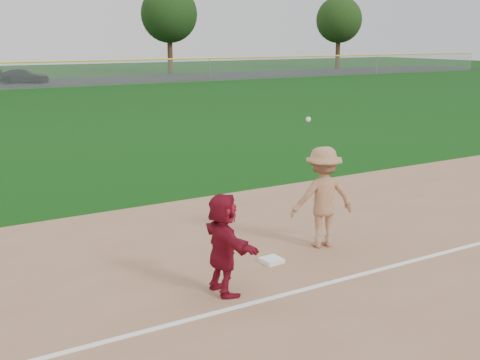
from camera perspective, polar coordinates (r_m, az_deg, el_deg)
ground at (r=10.37m, az=4.32°, el=-8.67°), size 160.00×160.00×0.00m
foul_line at (r=9.78m, az=7.07°, el=-10.01°), size 60.00×0.10×0.01m
first_base at (r=10.70m, az=3.01°, el=-7.61°), size 0.36×0.36×0.08m
base_runner at (r=9.22m, az=-1.59°, el=-6.07°), size 0.54×1.50×1.60m
car_right at (r=54.90m, az=-19.86°, el=9.26°), size 4.50×3.05×1.21m
first_base_play at (r=11.35m, az=7.85°, el=-1.62°), size 1.37×1.00×2.52m
tree_3 at (r=66.64m, az=-6.75°, el=15.33°), size 6.00×6.00×9.19m
tree_4 at (r=77.11m, az=9.37°, el=14.75°), size 5.60×5.60×8.67m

